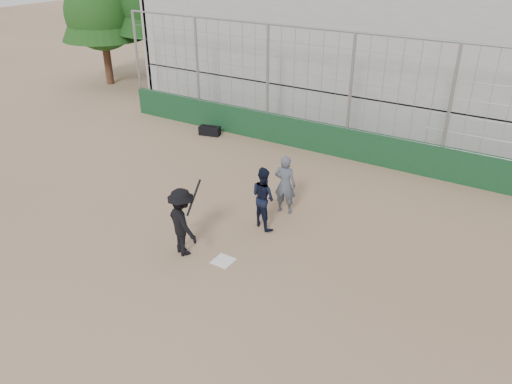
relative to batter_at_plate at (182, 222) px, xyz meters
The scene contains 9 objects.
ground 1.28m from the batter_at_plate, 10.52° to the left, with size 90.00×90.00×0.00m, color brown.
home_plate 1.27m from the batter_at_plate, 10.52° to the left, with size 0.44×0.44×0.02m, color white.
backstop 7.25m from the batter_at_plate, 82.31° to the left, with size 18.10×0.25×4.04m.
bleachers 12.35m from the batter_at_plate, 85.43° to the left, with size 20.25×6.70×6.98m.
tree_right 16.10m from the batter_at_plate, 142.31° to the left, with size 3.84×3.84×6.00m.
batter_at_plate is the anchor object (origin of this frame).
catcher_crouched 2.20m from the batter_at_plate, 64.66° to the left, with size 0.97×0.88×1.10m.
umpire 3.09m from the batter_at_plate, 70.47° to the left, with size 0.58×0.38×1.44m, color #48505C.
equipment_bag 7.68m from the batter_at_plate, 122.07° to the left, with size 0.83×0.51×0.37m.
Camera 1 is at (5.51, -7.51, 6.55)m, focal length 35.00 mm.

